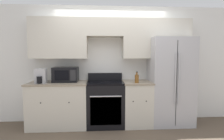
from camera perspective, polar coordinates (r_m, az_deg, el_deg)
The scene contains 9 objects.
ground_plane at distance 3.67m, azimuth 0.32°, elevation -19.20°, with size 12.00×12.00×0.00m, color brown.
wall_back at distance 3.94m, azimuth -0.13°, elevation 5.37°, with size 8.00×0.39×2.60m.
lower_cabinets_left at distance 3.91m, azimuth -16.95°, elevation -10.64°, with size 1.22×0.64×0.94m.
lower_cabinets_right at distance 3.88m, azimuth 8.03°, elevation -10.59°, with size 0.61×0.64×0.94m.
oven_range at distance 3.80m, azimuth -2.17°, elevation -10.79°, with size 0.77×0.65×1.10m.
refrigerator at distance 4.07m, azimuth 18.12°, elevation -3.37°, with size 0.89×0.81×1.87m.
microwave at distance 3.83m, azimuth -14.86°, elevation -1.41°, with size 0.51×0.37×0.31m.
bottle at distance 3.58m, azimuth 8.11°, elevation -2.73°, with size 0.08×0.08×0.23m.
electric_kettle at distance 3.77m, azimuth -22.29°, elevation -1.94°, with size 0.21×0.21×0.29m.
Camera 1 is at (-0.23, -3.35, 1.49)m, focal length 28.00 mm.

